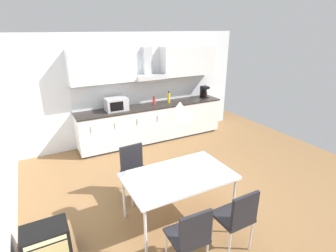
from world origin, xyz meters
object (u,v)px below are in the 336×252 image
bottle_red (154,101)px  pendant_lamp (180,110)px  chair_near_left (190,234)px  coffee_maker (204,92)px  dining_table (179,178)px  chair_near_right (238,215)px  bottle_yellow (169,98)px  chair_far_left (134,167)px  microwave (116,104)px  guitar_amp (47,243)px

bottle_red → pendant_lamp: pendant_lamp is taller
chair_near_left → coffee_maker: bearing=53.1°
dining_table → chair_near_right: bearing=-68.2°
bottle_yellow → chair_far_left: bearing=-130.4°
dining_table → microwave: bearing=89.5°
dining_table → pendant_lamp: (0.00, -0.00, 0.97)m
chair_near_left → chair_near_right: (0.67, -0.00, 0.00)m
bottle_red → chair_far_left: 2.44m
bottle_yellow → chair_near_left: bearing=-114.9°
guitar_amp → microwave: bearing=56.7°
coffee_maker → guitar_amp: coffee_maker is taller
bottle_red → chair_near_right: size_ratio=0.23×
bottle_yellow → chair_near_right: bearing=-105.7°
microwave → chair_near_left: bearing=-95.7°
bottle_yellow → guitar_amp: (-3.09, -2.69, -0.79)m
guitar_amp → coffee_maker: bearing=33.1°
bottle_yellow → chair_far_left: bottle_yellow is taller
chair_far_left → guitar_amp: (-1.39, -0.70, -0.31)m
chair_near_left → guitar_amp: chair_near_left is taller
chair_near_left → chair_far_left: 1.66m
bottle_red → pendant_lamp: 3.08m
chair_far_left → guitar_amp: bearing=-153.3°
dining_table → bottle_red: bearing=71.2°
pendant_lamp → chair_far_left: bearing=112.0°
bottle_yellow → bottle_red: (-0.39, 0.02, -0.03)m
microwave → pendant_lamp: pendant_lamp is taller
bottle_yellow → guitar_amp: bottle_yellow is taller
chair_far_left → pendant_lamp: bearing=-68.0°
chair_near_right → chair_near_left: bearing=180.0°
coffee_maker → chair_near_left: bearing=-126.9°
bottle_yellow → dining_table: (-1.36, -2.82, -0.32)m
bottle_red → chair_near_left: 3.92m
coffee_maker → bottle_red: coffee_maker is taller
chair_near_right → pendant_lamp: size_ratio=2.72×
chair_near_left → pendant_lamp: 1.44m
dining_table → pendant_lamp: size_ratio=4.59×
bottle_red → chair_near_right: bottle_red is taller
bottle_yellow → pendant_lamp: pendant_lamp is taller
dining_table → chair_far_left: 0.91m
chair_far_left → chair_near_right: (0.67, -1.66, 0.00)m
bottle_yellow → pendant_lamp: size_ratio=0.89×
microwave → pendant_lamp: size_ratio=1.50×
chair_far_left → chair_near_left: bearing=-89.9°
microwave → chair_near_right: bearing=-85.2°
bottle_red → chair_near_left: size_ratio=0.23×
bottle_red → dining_table: (-0.97, -2.84, -0.29)m
microwave → chair_near_right: 3.67m
coffee_maker → dining_table: size_ratio=0.20×
dining_table → bottle_yellow: bearing=64.3°
chair_near_left → microwave: bearing=84.3°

